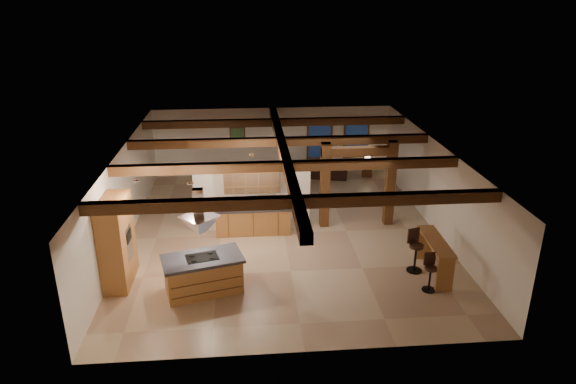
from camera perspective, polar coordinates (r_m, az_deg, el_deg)
name	(u,v)px	position (r m, az deg, el deg)	size (l,w,h in m)	color
ground	(284,233)	(16.93, -0.45, -4.60)	(12.00, 12.00, 0.00)	tan
room_walls	(284,182)	(16.23, -0.47, 1.06)	(12.00, 12.00, 12.00)	silver
ceiling_beams	(284,153)	(15.92, -0.48, 4.37)	(10.00, 12.00, 0.28)	#3F210F
timber_posts	(358,176)	(17.06, 7.80, 1.83)	(2.50, 0.30, 2.90)	#3F210F
partition_wall	(252,198)	(16.90, -3.97, -0.62)	(3.80, 0.18, 2.20)	silver
pantry_cabinet	(117,242)	(14.46, -18.47, -5.26)	(0.67, 1.60, 2.40)	#985C31
back_counter	(253,220)	(16.79, -3.89, -3.09)	(2.50, 0.66, 0.94)	#985C31
upper_display_cabinet	(252,178)	(16.46, -4.03, 1.56)	(1.80, 0.36, 0.95)	#985C31
range_hood	(200,230)	(13.19, -9.73, -4.20)	(1.10, 1.10, 1.40)	silver
back_windows	(338,139)	(22.28, 5.57, 5.86)	(2.70, 0.07, 1.70)	#3F210F
framed_art	(238,137)	(21.88, -5.62, 6.11)	(0.65, 0.05, 0.85)	#3F210F
recessed_cans	(196,172)	(14.07, -10.21, 2.19)	(3.16, 2.46, 0.03)	silver
kitchen_island	(203,274)	(13.78, -9.40, -8.98)	(2.27, 1.59, 1.02)	#985C31
dining_table	(262,195)	(19.26, -2.87, -0.39)	(1.61, 0.90, 0.57)	#411910
sofa	(322,170)	(22.00, 3.76, 2.49)	(2.19, 0.85, 0.64)	black
microwave	(264,203)	(16.56, -2.74, -1.20)	(0.44, 0.30, 0.25)	#B0B0B4
bar_counter	(435,251)	(14.86, 16.00, -6.36)	(0.56, 2.01, 1.05)	#985C31
side_table	(367,170)	(22.36, 8.77, 2.45)	(0.43, 0.43, 0.54)	#3F210F
table_lamp	(368,158)	(22.20, 8.84, 3.71)	(0.30, 0.30, 0.35)	black
bar_stool_a	(430,272)	(14.15, 15.50, -8.55)	(0.37, 0.37, 1.05)	black
bar_stool_b	(415,250)	(14.93, 13.93, -6.30)	(0.46, 0.47, 1.25)	black
dining_chairs	(262,186)	(19.12, -2.90, 0.71)	(2.28, 2.28, 1.33)	#3F210F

